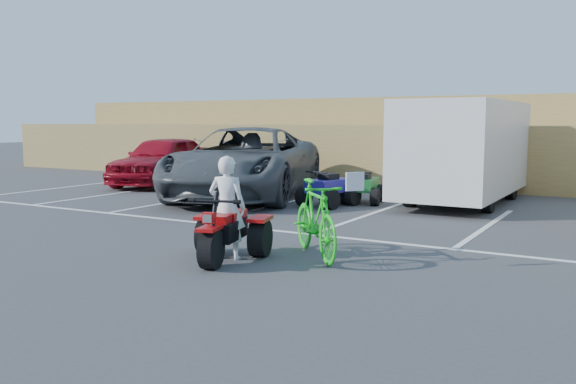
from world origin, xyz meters
The scene contains 11 objects.
ground centered at (0.00, 0.00, 0.00)m, with size 100.00×100.00×0.00m, color #3C3C3F.
parking_stripes centered at (0.87, 4.07, 0.00)m, with size 28.00×5.16×0.01m.
grass_embankment centered at (0.00, 15.48, 1.42)m, with size 40.00×8.50×3.10m.
red_trike_atv centered at (-0.13, -0.21, 0.00)m, with size 1.17×1.56×1.02m, color #A0090A, non-canonical shape.
rider centered at (-0.17, -0.06, 0.81)m, with size 0.59×0.39×1.61m, color white.
green_dirt_bike centered at (0.96, 0.72, 0.61)m, with size 0.57×2.03×1.22m, color #14BF19.
grey_pickup centered at (-4.34, 6.62, 0.98)m, with size 3.26×7.08×1.97m, color #43474A.
red_car centered at (-8.62, 8.00, 0.83)m, with size 1.96×4.87×1.66m, color maroon.
cargo_trailer centered at (1.35, 8.36, 1.43)m, with size 2.30×5.67×2.64m.
quad_atv_blue centered at (-1.46, 6.09, 0.00)m, with size 1.05×1.41×0.92m, color navy, non-canonical shape.
quad_atv_green centered at (-0.92, 7.07, 0.00)m, with size 0.99×1.32×0.86m, color #12521F, non-canonical shape.
Camera 1 is at (5.32, -7.66, 2.14)m, focal length 38.00 mm.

